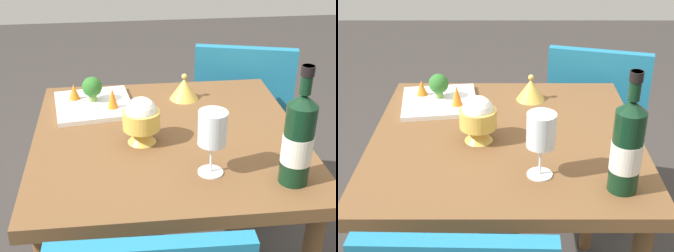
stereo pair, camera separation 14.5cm
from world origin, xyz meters
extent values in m
cube|color=brown|center=(0.00, 0.00, 0.73)|extent=(0.81, 0.81, 0.04)
cylinder|color=brown|center=(-0.34, 0.34, 0.35)|extent=(0.05, 0.05, 0.71)
cylinder|color=brown|center=(0.34, 0.34, 0.35)|extent=(0.05, 0.05, 0.71)
cube|color=teal|center=(0.41, 0.66, 0.44)|extent=(0.49, 0.49, 0.02)
cube|color=teal|center=(0.36, 0.49, 0.65)|extent=(0.40, 0.14, 0.40)
cylinder|color=black|center=(0.29, 0.87, 0.21)|extent=(0.03, 0.03, 0.43)
cylinder|color=black|center=(0.62, 0.78, 0.21)|extent=(0.03, 0.03, 0.43)
cylinder|color=black|center=(0.20, 0.54, 0.21)|extent=(0.03, 0.03, 0.43)
cylinder|color=black|center=(0.53, 0.45, 0.21)|extent=(0.03, 0.03, 0.43)
cylinder|color=black|center=(0.29, -0.28, 0.86)|extent=(0.07, 0.07, 0.22)
cone|color=black|center=(0.29, -0.28, 0.98)|extent=(0.07, 0.07, 0.03)
cylinder|color=black|center=(0.29, -0.28, 1.03)|extent=(0.03, 0.03, 0.07)
cylinder|color=black|center=(0.29, -0.28, 1.05)|extent=(0.03, 0.03, 0.02)
cylinder|color=silver|center=(0.29, -0.28, 0.85)|extent=(0.08, 0.08, 0.08)
cylinder|color=white|center=(0.09, -0.22, 0.75)|extent=(0.07, 0.07, 0.00)
cylinder|color=white|center=(0.09, -0.22, 0.80)|extent=(0.01, 0.01, 0.08)
cylinder|color=white|center=(0.09, -0.22, 0.88)|extent=(0.08, 0.08, 0.09)
cone|color=gold|center=(-0.08, -0.03, 0.77)|extent=(0.08, 0.08, 0.04)
cylinder|color=gold|center=(-0.08, -0.03, 0.82)|extent=(0.11, 0.11, 0.05)
sphere|color=white|center=(-0.08, -0.03, 0.84)|extent=(0.09, 0.09, 0.09)
cone|color=gold|center=(0.09, 0.26, 0.79)|extent=(0.10, 0.10, 0.07)
sphere|color=gold|center=(0.09, 0.26, 0.83)|extent=(0.02, 0.02, 0.02)
cube|color=white|center=(-0.23, 0.22, 0.76)|extent=(0.28, 0.28, 0.02)
cylinder|color=#729E4C|center=(-0.23, 0.24, 0.78)|extent=(0.03, 0.03, 0.03)
sphere|color=#2D6B28|center=(-0.23, 0.24, 0.82)|extent=(0.07, 0.07, 0.07)
cone|color=orange|center=(-0.29, 0.26, 0.79)|extent=(0.04, 0.04, 0.05)
cone|color=orange|center=(-0.16, 0.18, 0.80)|extent=(0.04, 0.04, 0.07)
camera|label=1|loc=(-0.15, -1.28, 1.46)|focal=51.79mm
camera|label=2|loc=(0.00, -1.29, 1.46)|focal=51.79mm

